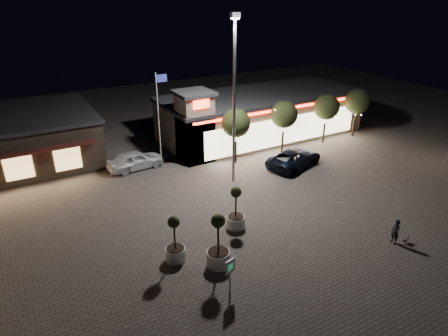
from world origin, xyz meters
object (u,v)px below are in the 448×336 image
pedestrian (396,232)px  planter_left (175,247)px  planter_mid (218,250)px  white_sedan (135,160)px  valet_sign (230,269)px  pickup_truck (294,158)px

pedestrian → planter_left: planter_left is taller
pedestrian → planter_mid: (-10.05, 3.33, 0.20)m
white_sedan → valet_sign: 16.64m
white_sedan → pedestrian: size_ratio=2.96×
white_sedan → pedestrian: white_sedan is taller
pickup_truck → pedestrian: 11.98m
white_sedan → planter_mid: 14.58m
pickup_truck → planter_left: size_ratio=1.94×
planter_mid → valet_sign: 2.12m
pickup_truck → pedestrian: pedestrian is taller
planter_left → planter_mid: planter_mid is taller
pedestrian → planter_left: bearing=-103.8°
white_sedan → planter_mid: size_ratio=1.45×
pedestrian → valet_sign: valet_sign is taller
white_sedan → planter_left: 13.16m
planter_mid → valet_sign: (-0.46, -2.04, 0.31)m
pickup_truck → white_sedan: size_ratio=1.17×
pickup_truck → white_sedan: white_sedan is taller
pedestrian → planter_mid: size_ratio=0.49×
planter_left → valet_sign: size_ratio=1.51×
planter_left → planter_mid: 2.42m
pickup_truck → planter_left: planter_left is taller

